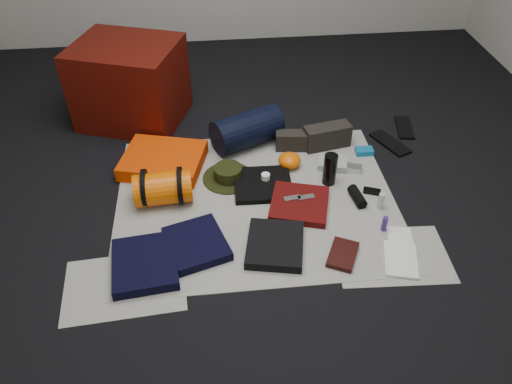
{
  "coord_description": "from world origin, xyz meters",
  "views": [
    {
      "loc": [
        -0.23,
        -2.15,
        1.92
      ],
      "look_at": [
        -0.0,
        -0.04,
        0.1
      ],
      "focal_mm": 35.0,
      "sensor_mm": 36.0,
      "label": 1
    }
  ],
  "objects": [
    {
      "name": "sack_strap_left",
      "position": [
        -0.62,
        0.05,
        0.11
      ],
      "size": [
        0.02,
        0.22,
        0.22
      ],
      "primitive_type": "cylinder",
      "rotation": [
        0.0,
        1.57,
        0.0
      ],
      "color": "black",
      "rests_on": "newspaper_mat"
    },
    {
      "name": "speaker",
      "position": [
        0.58,
        -0.07,
        0.04
      ],
      "size": [
        0.08,
        0.16,
        0.06
      ],
      "primitive_type": "cylinder",
      "rotation": [
        1.57,
        0.0,
        0.15
      ],
      "color": "black",
      "rests_on": "newspaper_mat"
    },
    {
      "name": "map_booklet",
      "position": [
        0.68,
        -0.54,
        0.01
      ],
      "size": [
        0.22,
        0.27,
        0.01
      ],
      "primitive_type": "cube",
      "rotation": [
        0.0,
        0.0,
        -0.25
      ],
      "color": "silver",
      "rests_on": "newspaper_mat"
    },
    {
      "name": "red_cabinet",
      "position": [
        -0.76,
        0.98,
        0.28
      ],
      "size": [
        0.81,
        0.74,
        0.55
      ],
      "primitive_type": "cube",
      "rotation": [
        0.0,
        0.0,
        -0.33
      ],
      "color": "#480B05",
      "rests_on": "floor"
    },
    {
      "name": "trousers_navy_b",
      "position": [
        -0.35,
        -0.34,
        0.03
      ],
      "size": [
        0.37,
        0.4,
        0.05
      ],
      "primitive_type": "cube",
      "rotation": [
        0.0,
        0.0,
        0.31
      ],
      "color": "black",
      "rests_on": "newspaper_mat"
    },
    {
      "name": "compact_camera",
      "position": [
        0.63,
        0.21,
        0.03
      ],
      "size": [
        0.11,
        0.09,
        0.04
      ],
      "primitive_type": "cube",
      "rotation": [
        0.0,
        0.0,
        -0.34
      ],
      "color": "silver",
      "rests_on": "newspaper_mat"
    },
    {
      "name": "cyan_case",
      "position": [
        0.75,
        0.38,
        0.02
      ],
      "size": [
        0.11,
        0.07,
        0.04
      ],
      "primitive_type": "cube",
      "rotation": [
        0.0,
        0.0,
        -0.02
      ],
      "color": "#0F6092",
      "rests_on": "newspaper_mat"
    },
    {
      "name": "sunglasses",
      "position": [
        0.68,
        -0.01,
        0.02
      ],
      "size": [
        0.11,
        0.07,
        0.02
      ],
      "primitive_type": "cube",
      "rotation": [
        0.0,
        0.0,
        -0.36
      ],
      "color": "black",
      "rests_on": "newspaper_mat"
    },
    {
      "name": "paperback_book",
      "position": [
        0.4,
        -0.48,
        0.02
      ],
      "size": [
        0.21,
        0.24,
        0.03
      ],
      "primitive_type": "cube",
      "rotation": [
        0.0,
        0.0,
        -0.46
      ],
      "color": "black",
      "rests_on": "newspaper_mat"
    },
    {
      "name": "trousers_charcoal",
      "position": [
        0.06,
        -0.39,
        0.03
      ],
      "size": [
        0.35,
        0.38,
        0.05
      ],
      "primitive_type": "cube",
      "rotation": [
        0.0,
        0.0,
        -0.2
      ],
      "color": "black",
      "rests_on": "newspaper_mat"
    },
    {
      "name": "hiking_boot_left",
      "position": [
        0.3,
        0.48,
        0.07
      ],
      "size": [
        0.25,
        0.12,
        0.12
      ],
      "primitive_type": "cube",
      "rotation": [
        0.0,
        0.0,
        -0.12
      ],
      "color": "black",
      "rests_on": "newspaper_mat"
    },
    {
      "name": "stuff_sack",
      "position": [
        -0.52,
        0.05,
        0.1
      ],
      "size": [
        0.33,
        0.21,
        0.19
      ],
      "primitive_type": "cylinder",
      "rotation": [
        0.0,
        1.57,
        0.07
      ],
      "color": "#E25A03",
      "rests_on": "newspaper_mat"
    },
    {
      "name": "orange_stuff_sack",
      "position": [
        0.24,
        0.29,
        0.05
      ],
      "size": [
        0.18,
        0.18,
        0.09
      ],
      "primitive_type": "ellipsoid",
      "rotation": [
        0.0,
        0.0,
        -0.31
      ],
      "color": "#E25A03",
      "rests_on": "newspaper_mat"
    },
    {
      "name": "water_bottle",
      "position": [
        0.45,
        0.11,
        0.11
      ],
      "size": [
        0.1,
        0.1,
        0.2
      ],
      "primitive_type": "cylinder",
      "rotation": [
        0.0,
        0.0,
        -0.33
      ],
      "color": "black",
      "rests_on": "newspaper_mat"
    },
    {
      "name": "toiletry_purple",
      "position": [
        0.66,
        -0.32,
        0.05
      ],
      "size": [
        0.03,
        0.03,
        0.09
      ],
      "primitive_type": "cylinder",
      "rotation": [
        0.0,
        0.0,
        -0.04
      ],
      "color": "navy",
      "rests_on": "newspaper_mat"
    },
    {
      "name": "toiletry_clear",
      "position": [
        0.69,
        -0.14,
        0.06
      ],
      "size": [
        0.03,
        0.03,
        0.1
      ],
      "primitive_type": "cylinder",
      "rotation": [
        0.0,
        0.0,
        0.03
      ],
      "color": "#AEB3AE",
      "rests_on": "newspaper_mat"
    },
    {
      "name": "newspaper_sheet_front_left",
      "position": [
        -0.7,
        -0.55,
        0.0
      ],
      "size": [
        0.61,
        0.44,
        0.0
      ],
      "primitive_type": "cube",
      "rotation": [
        0.0,
        0.0,
        0.07
      ],
      "color": "#B6B5A8",
      "rests_on": "floor"
    },
    {
      "name": "navy_duffel",
      "position": [
        0.0,
        0.56,
        0.12
      ],
      "size": [
        0.5,
        0.4,
        0.23
      ],
      "primitive_type": "cylinder",
      "rotation": [
        0.0,
        1.57,
        0.43
      ],
      "color": "black",
      "rests_on": "newspaper_mat"
    },
    {
      "name": "sleeping_pad",
      "position": [
        -0.54,
        0.38,
        0.05
      ],
      "size": [
        0.57,
        0.5,
        0.09
      ],
      "primitive_type": "cube",
      "rotation": [
        0.0,
        0.0,
        -0.26
      ],
      "color": "#E73E02",
      "rests_on": "newspaper_mat"
    },
    {
      "name": "flip_flop_left",
      "position": [
        0.95,
        0.47,
        0.01
      ],
      "size": [
        0.23,
        0.32,
        0.02
      ],
      "primitive_type": "cube",
      "rotation": [
        0.0,
        0.0,
        0.43
      ],
      "color": "black",
      "rests_on": "floor"
    },
    {
      "name": "newspaper_sheet_front_right",
      "position": [
        0.65,
        -0.5,
        0.0
      ],
      "size": [
        0.6,
        0.43,
        0.0
      ],
      "primitive_type": "cube",
      "rotation": [
        0.0,
        0.0,
        -0.05
      ],
      "color": "#B6B5A8",
      "rests_on": "floor"
    },
    {
      "name": "tape_roll",
      "position": [
        0.07,
        0.14,
        0.06
      ],
      "size": [
        0.05,
        0.05,
        0.04
      ],
      "primitive_type": "cylinder",
      "color": "silver",
      "rests_on": "black_tshirt"
    },
    {
      "name": "trousers_navy_a",
      "position": [
        -0.61,
        -0.45,
        0.03
      ],
      "size": [
        0.35,
        0.39,
        0.06
      ],
      "primitive_type": "cube",
      "rotation": [
        0.0,
        0.0,
        0.11
      ],
      "color": "black",
      "rests_on": "newspaper_mat"
    },
    {
      "name": "first_aid_pouch",
      "position": [
        0.51,
        0.27,
        0.03
      ],
      "size": [
        0.21,
        0.18,
        0.04
      ],
      "primitive_type": "cube",
      "rotation": [
        0.0,
        0.0,
        -0.27
      ],
      "color": "#969E96",
      "rests_on": "newspaper_mat"
    },
    {
      "name": "key_cluster",
      "position": [
        -0.67,
        -0.55,
        0.01
      ],
      "size": [
        0.08,
        0.08,
        0.01
      ],
      "primitive_type": "cube",
      "rotation": [
        0.0,
        0.0,
        0.29
      ],
      "color": "silver",
      "rests_on": "newspaper_mat"
    },
    {
      "name": "map_printout",
      "position": [
        0.73,
        -0.39,
        0.01
      ],
      "size": [
        0.16,
        0.18,
        0.01
      ],
      "primitive_type": "cube",
      "rotation": [
        0.0,
        0.0,
        -0.18
      ],
      "color": "silver",
      "rests_on": "newspaper_mat"
    },
    {
      "name": "black_tshirt",
      "position": [
        0.05,
        0.11,
        0.02
      ],
      "size": [
        0.35,
        0.33,
        0.03
      ],
      "primitive_type": "cube",
      "rotation": [
        0.0,
        0.0,
        -0.03
      ],
      "color": "black",
      "rests_on": "newspaper_mat"
    },
    {
      "name": "newspaper_mat",
      "position": [
        0.0,
        0.0,
        0.0
      ],
      "size": [
        1.6,
        1.3,
        0.01
      ],
      "primitive_type": "cube",
      "color": "#B6B5A8",
      "rests_on": "floor"
    },
    {
      "name": "boonie_crown",
      "position": [
        -0.15,
        0.22,
        0.05
      ],
      "size": [
        0.17,
        0.17,
        0.07
      ],
      "primitive_type": "cylinder",
      "color": "black",
      "rests_on": "boonie_brim"
    },
    {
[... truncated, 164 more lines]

